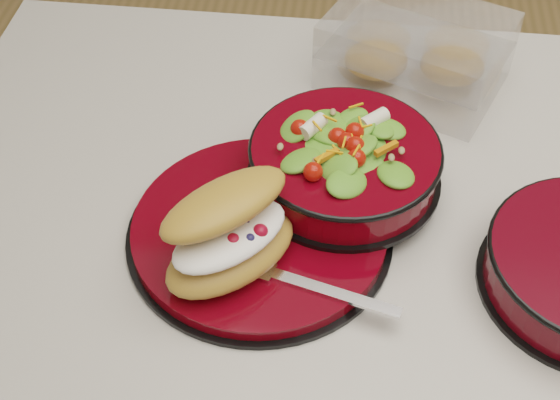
# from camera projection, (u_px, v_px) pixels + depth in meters

# --- Properties ---
(dinner_plate) EXTENTS (0.29, 0.29, 0.02)m
(dinner_plate) POSITION_uv_depth(u_px,v_px,m) (260.00, 231.00, 0.84)
(dinner_plate) COLOR black
(dinner_plate) RESTS_ON island_counter
(salad_bowl) EXTENTS (0.22, 0.22, 0.09)m
(salad_bowl) POSITION_uv_depth(u_px,v_px,m) (345.00, 157.00, 0.86)
(salad_bowl) COLOR black
(salad_bowl) RESTS_ON dinner_plate
(croissant) EXTENTS (0.16, 0.18, 0.09)m
(croissant) POSITION_uv_depth(u_px,v_px,m) (231.00, 233.00, 0.77)
(croissant) COLOR #BB8639
(croissant) RESTS_ON dinner_plate
(fork) EXTENTS (0.17, 0.06, 0.00)m
(fork) POSITION_uv_depth(u_px,v_px,m) (309.00, 285.00, 0.78)
(fork) COLOR silver
(fork) RESTS_ON dinner_plate
(pastry_box) EXTENTS (0.26, 0.23, 0.09)m
(pastry_box) POSITION_uv_depth(u_px,v_px,m) (415.00, 53.00, 1.00)
(pastry_box) COLOR white
(pastry_box) RESTS_ON island_counter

